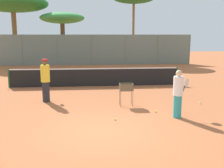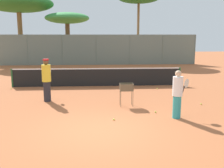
{
  "view_description": "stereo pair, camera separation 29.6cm",
  "coord_description": "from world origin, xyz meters",
  "px_view_note": "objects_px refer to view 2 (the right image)",
  "views": [
    {
      "loc": [
        -0.45,
        -7.8,
        2.96
      ],
      "look_at": [
        0.54,
        2.69,
        1.0
      ],
      "focal_mm": 42.0,
      "sensor_mm": 36.0,
      "label": 1
    },
    {
      "loc": [
        -0.16,
        -7.82,
        2.96
      ],
      "look_at": [
        0.54,
        2.69,
        1.0
      ],
      "focal_mm": 42.0,
      "sensor_mm": 36.0,
      "label": 2
    }
  ],
  "objects_px": {
    "tennis_net": "(98,77)",
    "ball_cart": "(127,89)",
    "player_red_cap": "(47,79)",
    "player_white_outfit": "(178,94)"
  },
  "relations": [
    {
      "from": "player_white_outfit",
      "to": "ball_cart",
      "type": "relative_size",
      "value": 1.81
    },
    {
      "from": "tennis_net",
      "to": "player_red_cap",
      "type": "distance_m",
      "value": 4.2
    },
    {
      "from": "tennis_net",
      "to": "ball_cart",
      "type": "bearing_deg",
      "value": -75.36
    },
    {
      "from": "player_white_outfit",
      "to": "player_red_cap",
      "type": "xyz_separation_m",
      "value": [
        -5.13,
        2.84,
        0.1
      ]
    },
    {
      "from": "tennis_net",
      "to": "ball_cart",
      "type": "relative_size",
      "value": 10.32
    },
    {
      "from": "tennis_net",
      "to": "player_white_outfit",
      "type": "relative_size",
      "value": 5.71
    },
    {
      "from": "player_red_cap",
      "to": "ball_cart",
      "type": "relative_size",
      "value": 2.0
    },
    {
      "from": "tennis_net",
      "to": "player_red_cap",
      "type": "relative_size",
      "value": 5.17
    },
    {
      "from": "player_white_outfit",
      "to": "ball_cart",
      "type": "bearing_deg",
      "value": 95.43
    },
    {
      "from": "player_red_cap",
      "to": "player_white_outfit",
      "type": "bearing_deg",
      "value": -110.99
    }
  ]
}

